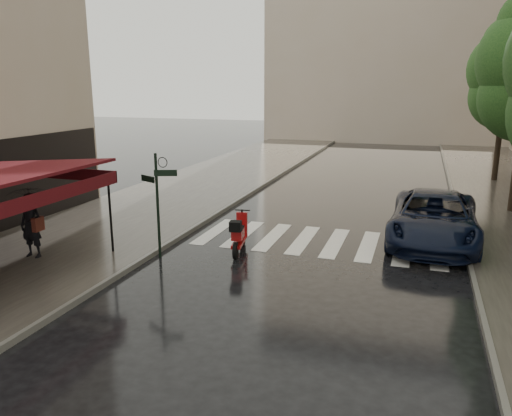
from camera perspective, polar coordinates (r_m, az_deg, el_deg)
The scene contains 11 objects.
ground at distance 12.16m, azimuth -12.78°, elevation -10.59°, with size 120.00×120.00×0.00m, color black.
sidewalk_near at distance 24.30m, azimuth -7.46°, elevation 2.11°, with size 6.00×60.00×0.12m, color #38332D.
curb_near at distance 23.16m, azimuth -0.64°, elevation 1.68°, with size 0.12×60.00×0.16m, color #595651.
curb_far at distance 22.02m, azimuth 21.85°, elevation 0.03°, with size 0.12×60.00×0.16m, color #595651.
crosswalk at distance 16.45m, azimuth 7.21°, elevation -3.79°, with size 7.85×3.20×0.01m.
signpost at distance 14.63m, azimuth -11.19°, elevation 1.24°, with size 1.17×0.29×3.10m.
backdrop_building at distance 47.76m, azimuth 15.61°, elevation 19.45°, with size 22.00×6.00×20.00m, color #BCA790.
tree_far at distance 28.67m, azimuth 26.69°, elevation 13.43°, with size 3.80×3.80×8.16m.
pedestrian_with_umbrella at distance 15.50m, azimuth -24.58°, elevation 0.90°, with size 1.12×1.14×2.57m.
scooter at distance 15.12m, azimuth -1.97°, elevation -3.11°, with size 0.64×1.79×1.18m.
parked_car at distance 17.03m, azimuth 19.67°, elevation -1.09°, with size 2.67×5.80×1.61m, color black.
Camera 1 is at (5.89, -9.41, 4.97)m, focal length 35.00 mm.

